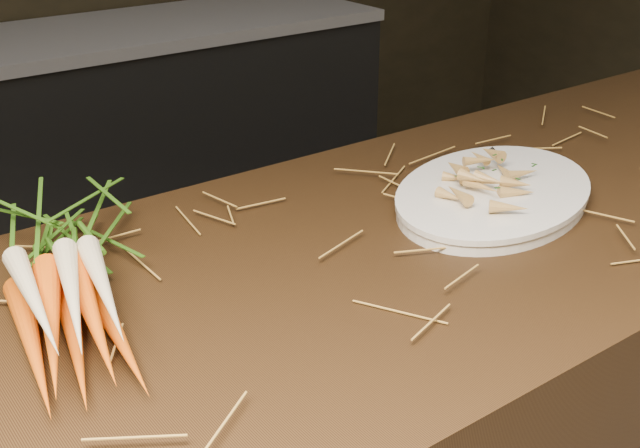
# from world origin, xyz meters

# --- Properties ---
(back_counter) EXTENTS (1.82, 0.62, 0.84)m
(back_counter) POSITION_xyz_m (0.30, 2.18, 0.42)
(back_counter) COLOR black
(back_counter) RESTS_ON ground
(straw_bedding) EXTENTS (1.40, 0.60, 0.02)m
(straw_bedding) POSITION_xyz_m (0.00, 0.30, 0.91)
(straw_bedding) COLOR olive
(straw_bedding) RESTS_ON main_counter
(root_veg_bunch) EXTENTS (0.26, 0.52, 0.09)m
(root_veg_bunch) POSITION_xyz_m (-0.55, 0.44, 0.95)
(root_veg_bunch) COLOR #D94E11
(root_veg_bunch) RESTS_ON main_counter
(serving_platter) EXTENTS (0.48, 0.40, 0.02)m
(serving_platter) POSITION_xyz_m (0.10, 0.31, 0.91)
(serving_platter) COLOR white
(serving_platter) RESTS_ON main_counter
(roasted_veg_heap) EXTENTS (0.24, 0.20, 0.05)m
(roasted_veg_heap) POSITION_xyz_m (0.10, 0.31, 0.94)
(roasted_veg_heap) COLOR #B08B46
(roasted_veg_heap) RESTS_ON serving_platter
(serving_fork) EXTENTS (0.09, 0.14, 0.00)m
(serving_fork) POSITION_xyz_m (0.24, 0.34, 0.92)
(serving_fork) COLOR silver
(serving_fork) RESTS_ON serving_platter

